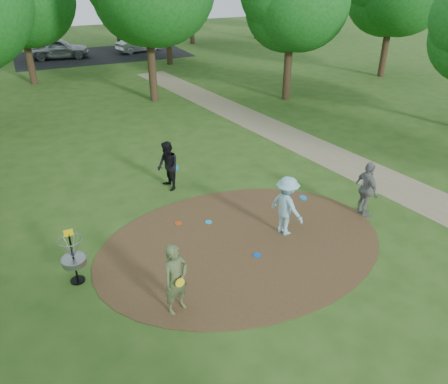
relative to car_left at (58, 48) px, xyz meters
name	(u,v)px	position (x,y,z in m)	size (l,w,h in m)	color
ground	(242,244)	(1.55, -29.83, -0.82)	(100.00, 100.00, 0.00)	#2D5119
dirt_clearing	(242,243)	(1.55, -29.83, -0.81)	(8.40, 8.40, 0.02)	#47301C
footpath	(371,174)	(8.05, -27.83, -0.81)	(2.00, 40.00, 0.01)	#8C7A5B
parking_lot	(103,55)	(3.55, 0.17, -0.82)	(14.00, 8.00, 0.01)	black
player_observer_with_disc	(176,279)	(-1.00, -31.56, 0.07)	(0.76, 0.63, 1.78)	#53643A
player_throwing_with_disc	(287,206)	(2.97, -29.85, 0.09)	(1.17, 1.31, 1.82)	#95CEDE
player_walking_with_disc	(168,166)	(0.77, -25.71, 0.05)	(0.75, 0.91, 1.74)	black
player_waiting_with_disc	(367,189)	(5.79, -30.00, 0.08)	(0.59, 1.11, 1.80)	gray
disc_ground_cyan	(209,222)	(1.13, -28.40, -0.79)	(0.22, 0.22, 0.02)	#1CA9E0
disc_ground_blue	(257,255)	(1.66, -30.53, -0.79)	(0.22, 0.22, 0.02)	blue
disc_ground_red	(178,223)	(0.26, -28.06, -0.79)	(0.22, 0.22, 0.02)	#CB4314
car_left	(58,48)	(0.00, 0.00, 0.00)	(1.94, 4.82, 1.64)	#9EA0A5
car_right	(139,45)	(6.71, 0.02, -0.18)	(1.35, 3.87, 1.27)	#A7AAAF
disc_golf_basket	(72,253)	(-2.95, -29.53, 0.05)	(0.63, 0.63, 1.54)	black
tree_ring	(168,7)	(3.42, -18.72, 4.48)	(37.40, 45.93, 9.53)	#332316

